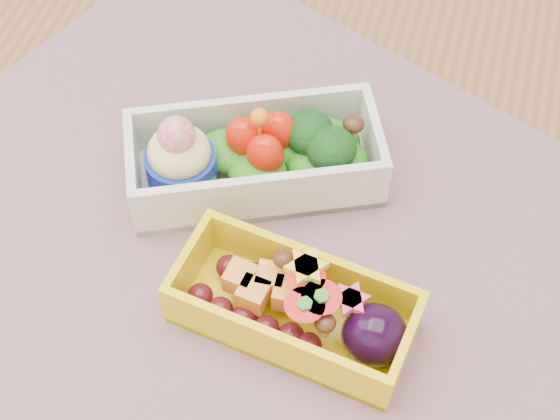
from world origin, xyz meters
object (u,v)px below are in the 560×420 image
(placemat, at_px, (268,243))
(bento_white, at_px, (254,158))
(table, at_px, (326,290))
(bento_yellow, at_px, (299,308))

(placemat, xyz_separation_m, bento_white, (-0.03, 0.05, 0.03))
(placemat, height_order, bento_white, bento_white)
(table, height_order, placemat, placemat)
(bento_white, distance_m, bento_yellow, 0.13)
(bento_white, xyz_separation_m, bento_yellow, (0.07, -0.11, -0.00))
(table, relative_size, bento_white, 5.83)
(table, xyz_separation_m, bento_white, (-0.07, 0.02, 0.13))
(placemat, relative_size, bento_yellow, 3.35)
(table, bearing_deg, placemat, -144.09)
(table, bearing_deg, bento_yellow, -91.57)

